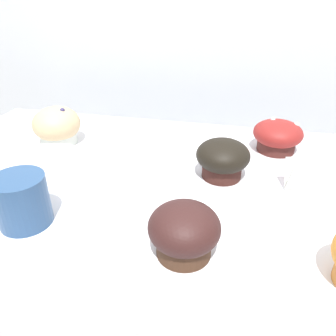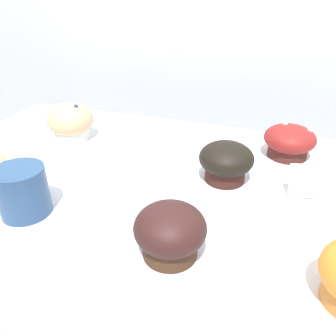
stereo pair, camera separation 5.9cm
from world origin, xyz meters
TOP-DOWN VIEW (x-y plane):
  - wall_back at (0.00, 0.60)m, footprint 3.20×0.10m
  - display_counter at (0.00, 0.00)m, footprint 1.00×0.64m
  - muffin_back_left at (-0.24, 0.12)m, footprint 0.11×0.11m
  - muffin_back_right at (0.16, 0.04)m, footprint 0.10×0.10m
  - muffin_front_left at (0.12, -0.19)m, footprint 0.10×0.10m
  - muffin_front_right at (0.27, 0.19)m, footprint 0.11×0.11m
  - coffee_cup at (-0.14, -0.17)m, footprint 0.11×0.10m
  - price_card at (0.30, 0.02)m, footprint 0.06×0.05m

SIDE VIEW (x-z plane):
  - display_counter at x=0.00m, z-range 0.00..0.92m
  - wall_back at x=0.00m, z-range 0.00..1.80m
  - price_card at x=0.30m, z-range 0.93..0.98m
  - muffin_front_right at x=0.27m, z-range 0.92..1.00m
  - muffin_front_left at x=0.12m, z-range 0.92..1.00m
  - muffin_back_right at x=0.16m, z-range 0.92..1.00m
  - muffin_back_left at x=-0.24m, z-range 0.92..1.01m
  - coffee_cup at x=-0.14m, z-range 0.92..1.01m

